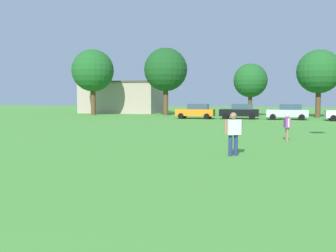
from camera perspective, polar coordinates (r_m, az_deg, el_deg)
ground_plane at (r=31.08m, az=6.85°, el=-0.18°), size 160.00×160.00×0.00m
adult_bystander at (r=15.70m, az=9.61°, el=-0.60°), size 0.67×0.61×1.75m
bystander_near_trees at (r=21.90m, az=17.18°, el=0.18°), size 0.37×0.69×1.49m
parked_car_orange_0 at (r=43.81m, az=4.15°, el=2.20°), size 4.30×2.02×1.68m
parked_car_black_1 at (r=43.99m, az=10.57°, el=2.15°), size 4.30×2.02×1.68m
parked_car_silver_2 at (r=43.62m, az=17.26°, el=2.02°), size 4.30×2.02×1.68m
tree_far_left at (r=54.82m, az=-11.03°, el=8.00°), size 5.80×5.80×9.03m
tree_left at (r=52.68m, az=-0.35°, el=8.29°), size 5.84×5.84×9.11m
tree_center at (r=51.49m, az=12.06°, el=6.57°), size 4.37×4.37×6.81m
tree_right at (r=49.57m, az=21.38°, el=7.47°), size 5.18×5.18×8.07m
house_left at (r=62.27m, az=-6.63°, el=4.24°), size 12.42×8.49×4.93m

